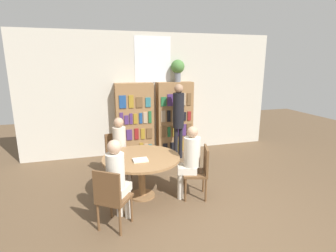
{
  "coord_description": "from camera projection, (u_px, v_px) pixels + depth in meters",
  "views": [
    {
      "loc": [
        -1.49,
        -2.94,
        2.28
      ],
      "look_at": [
        -0.07,
        1.92,
        1.05
      ],
      "focal_mm": 28.0,
      "sensor_mm": 36.0,
      "label": 1
    }
  ],
  "objects": [
    {
      "name": "bookshelf_right",
      "position": [
        175.0,
        118.0,
        6.72
      ],
      "size": [
        0.91,
        0.34,
        1.81
      ],
      "color": "olive",
      "rests_on": "ground_plane"
    },
    {
      "name": "chair_near_camera",
      "position": [
        111.0,
        196.0,
        3.57
      ],
      "size": [
        0.56,
        0.56,
        0.9
      ],
      "rotation": [
        0.0,
        0.0,
        -0.61
      ],
      "color": "brown",
      "rests_on": "ground_plane"
    },
    {
      "name": "bookshelf_left",
      "position": [
        135.0,
        120.0,
        6.44
      ],
      "size": [
        0.91,
        0.34,
        1.81
      ],
      "color": "olive",
      "rests_on": "ground_plane"
    },
    {
      "name": "seated_reader_left",
      "position": [
        121.0,
        145.0,
        5.08
      ],
      "size": [
        0.34,
        0.4,
        1.26
      ],
      "rotation": [
        0.0,
        0.0,
        -2.81
      ],
      "color": "beige",
      "rests_on": "ground_plane"
    },
    {
      "name": "librarian_standing",
      "position": [
        178.0,
        114.0,
        6.19
      ],
      "size": [
        0.26,
        0.53,
        1.8
      ],
      "color": "black",
      "rests_on": "ground_plane"
    },
    {
      "name": "flower_vase",
      "position": [
        178.0,
        68.0,
        6.45
      ],
      "size": [
        0.33,
        0.33,
        0.54
      ],
      "color": "slate",
      "rests_on": "bookshelf_right"
    },
    {
      "name": "chair_far_side",
      "position": [
        200.0,
        169.0,
        4.47
      ],
      "size": [
        0.5,
        0.5,
        0.9
      ],
      "rotation": [
        0.0,
        0.0,
        1.27
      ],
      "color": "brown",
      "rests_on": "ground_plane"
    },
    {
      "name": "ground_plane",
      "position": [
        211.0,
        229.0,
        3.69
      ],
      "size": [
        16.0,
        16.0,
        0.0
      ],
      "primitive_type": "plane",
      "color": "brown"
    },
    {
      "name": "open_book_on_table",
      "position": [
        140.0,
        160.0,
        4.24
      ],
      "size": [
        0.24,
        0.18,
        0.03
      ],
      "color": "silver",
      "rests_on": "reading_table"
    },
    {
      "name": "wall_back",
      "position": [
        153.0,
        94.0,
        6.62
      ],
      "size": [
        6.4,
        0.07,
        3.0
      ],
      "color": "beige",
      "rests_on": "ground_plane"
    },
    {
      "name": "reading_table",
      "position": [
        141.0,
        163.0,
        4.45
      ],
      "size": [
        1.31,
        1.31,
        0.73
      ],
      "color": "olive",
      "rests_on": "ground_plane"
    },
    {
      "name": "chair_left_side",
      "position": [
        117.0,
        153.0,
        5.27
      ],
      "size": [
        0.51,
        0.51,
        0.9
      ],
      "rotation": [
        0.0,
        0.0,
        -2.81
      ],
      "color": "brown",
      "rests_on": "ground_plane"
    },
    {
      "name": "seated_reader_right",
      "position": [
        190.0,
        157.0,
        4.42
      ],
      "size": [
        0.41,
        0.36,
        1.26
      ],
      "rotation": [
        0.0,
        0.0,
        1.27
      ],
      "color": "silver",
      "rests_on": "ground_plane"
    },
    {
      "name": "seated_reader_back",
      "position": [
        117.0,
        176.0,
        3.68
      ],
      "size": [
        0.39,
        0.41,
        1.27
      ],
      "rotation": [
        0.0,
        0.0,
        -0.61
      ],
      "color": "silver",
      "rests_on": "ground_plane"
    }
  ]
}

